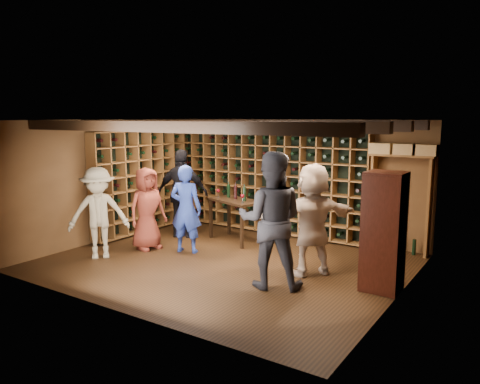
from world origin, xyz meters
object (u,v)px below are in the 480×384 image
Objects in this scene: display_cabinet at (383,234)px; guest_beige at (312,219)px; man_grey_suit at (271,220)px; tasting_table at (235,204)px; man_blue_shirt at (186,209)px; guest_khaki at (99,213)px; guest_red_floral at (147,209)px; guest_woman_black at (183,194)px.

display_cabinet is 1.19m from guest_beige.
guest_beige is (-1.18, 0.09, 0.06)m from display_cabinet.
tasting_table is at bearing -69.39° from man_grey_suit.
guest_khaki is (-1.09, -1.15, -0.00)m from man_blue_shirt.
guest_woman_black is at bearing 12.73° from guest_red_floral.
guest_woman_black is (-0.79, 0.84, 0.10)m from man_blue_shirt.
man_blue_shirt is 0.89× the size of guest_woman_black.
guest_beige is (0.27, 0.87, -0.11)m from man_grey_suit.
display_cabinet is 3.70m from man_blue_shirt.
guest_beige reaches higher than tasting_table.
guest_khaki is at bearing -17.53° from man_grey_suit.
guest_woman_black reaches higher than guest_khaki.
guest_woman_black is (-3.04, 1.56, -0.09)m from man_grey_suit.
tasting_table is at bearing 161.77° from display_cabinet.
man_grey_suit is at bearing 21.38° from guest_beige.
guest_red_floral is at bearing -109.81° from tasting_table.
man_grey_suit is 0.92m from guest_beige.
guest_beige is at bearing 165.58° from man_blue_shirt.
guest_red_floral is (-0.77, -0.24, -0.04)m from man_blue_shirt.
display_cabinet is 4.94m from guest_khaki.
guest_khaki is at bearing 58.96° from guest_woman_black.
guest_khaki is at bearing -103.19° from tasting_table.
guest_woman_black is at bearing -62.90° from guest_beige.
guest_red_floral is at bearing -33.89° from man_grey_suit.
display_cabinet is at bearing -176.85° from man_grey_suit.
man_grey_suit reaches higher than guest_woman_black.
man_grey_suit is 3.07m from guest_red_floral.
guest_beige reaches higher than display_cabinet.
man_blue_shirt is 1.16m from guest_woman_black.
display_cabinet is at bearing -74.47° from guest_red_floral.
display_cabinet is at bearing 163.08° from man_blue_shirt.
man_grey_suit is 1.12× the size of guest_beige.
display_cabinet reaches higher than guest_red_floral.
guest_khaki is 0.91× the size of guest_beige.
guest_khaki is at bearing 172.50° from guest_red_floral.
guest_beige is (3.30, 0.39, 0.12)m from guest_red_floral.
guest_woman_black is 1.03× the size of guest_beige.
guest_beige is at bearing -132.39° from man_grey_suit.
guest_woman_black reaches higher than display_cabinet.
guest_red_floral is 3.32m from guest_beige.
guest_khaki is (-0.30, -1.99, -0.11)m from guest_woman_black.
man_grey_suit is 1.24× the size of guest_khaki.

